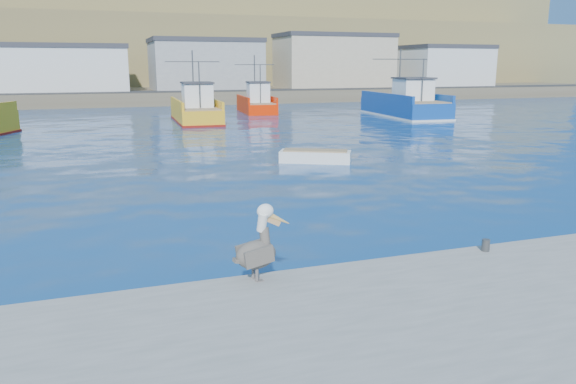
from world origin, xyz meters
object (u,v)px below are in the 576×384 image
Objects in this scene: trawler_blue at (405,105)px; pelican at (258,248)px; trawler_yellow_b at (196,111)px; boat_orange at (257,103)px; skiff_mid at (315,157)px.

trawler_blue is 46.82m from pelican.
trawler_blue is at bearing -3.38° from trawler_yellow_b.
skiff_mid is at bearing -100.72° from boat_orange.
trawler_blue is at bearing 55.33° from pelican.
skiff_mid is at bearing -130.00° from trawler_blue.
boat_orange is at bearing 44.84° from trawler_yellow_b.
boat_orange reaches higher than skiff_mid.
pelican is (-13.86, -47.70, 0.18)m from boat_orange.
boat_orange is at bearing 73.79° from pelican.
boat_orange is at bearing 79.28° from skiff_mid.
pelican is at bearing -116.02° from skiff_mid.
trawler_yellow_b is 2.71× the size of skiff_mid.
boat_orange reaches higher than pelican.
boat_orange is 32.09m from skiff_mid.
trawler_yellow_b is 20.81m from trawler_blue.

